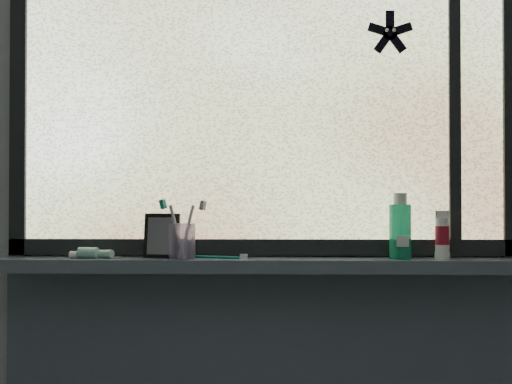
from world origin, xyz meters
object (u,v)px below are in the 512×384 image
object	(u,v)px
mouthwash_bottle	(400,226)
vanity_mirror	(162,236)
cream_tube	(442,233)
toothbrush_cup	(182,241)

from	to	relation	value
mouthwash_bottle	vanity_mirror	bearing A→B (deg)	179.06
vanity_mirror	mouthwash_bottle	distance (m)	0.73
vanity_mirror	cream_tube	bearing A→B (deg)	4.98
mouthwash_bottle	cream_tube	world-z (taller)	mouthwash_bottle
vanity_mirror	mouthwash_bottle	size ratio (longest dim) A/B	0.83
toothbrush_cup	cream_tube	size ratio (longest dim) A/B	1.03
vanity_mirror	toothbrush_cup	world-z (taller)	vanity_mirror
toothbrush_cup	cream_tube	bearing A→B (deg)	1.43
toothbrush_cup	mouthwash_bottle	distance (m)	0.66
cream_tube	mouthwash_bottle	bearing A→B (deg)	-174.85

